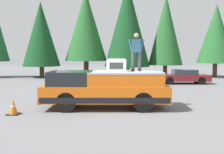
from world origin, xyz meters
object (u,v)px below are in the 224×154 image
at_px(parked_car_white, 118,76).
at_px(traffic_cone, 13,107).
at_px(parked_car_maroon, 183,77).
at_px(pickup_truck, 105,89).
at_px(person_on_truck_bed, 136,51).
at_px(compressor_unit, 116,65).

distance_m(parked_car_white, traffic_cone, 12.69).
bearing_deg(parked_car_white, parked_car_maroon, -99.67).
xyz_separation_m(parked_car_white, traffic_cone, (-11.88, 4.45, -0.29)).
height_order(pickup_truck, parked_car_white, pickup_truck).
relative_size(pickup_truck, person_on_truck_bed, 3.28).
height_order(pickup_truck, traffic_cone, pickup_truck).
distance_m(pickup_truck, traffic_cone, 3.91).
bearing_deg(pickup_truck, compressor_unit, -99.20).
bearing_deg(parked_car_maroon, traffic_cone, 138.22).
xyz_separation_m(pickup_truck, parked_car_white, (10.60, -0.80, -0.29)).
height_order(compressor_unit, parked_car_maroon, compressor_unit).
bearing_deg(traffic_cone, parked_car_maroon, -41.78).
xyz_separation_m(pickup_truck, compressor_unit, (-0.08, -0.48, 1.05)).
distance_m(compressor_unit, parked_car_maroon, 11.38).
xyz_separation_m(parked_car_maroon, parked_car_white, (0.91, 5.35, 0.00)).
relative_size(person_on_truck_bed, parked_car_maroon, 0.41).
height_order(person_on_truck_bed, parked_car_maroon, person_on_truck_bed).
bearing_deg(parked_car_maroon, person_on_truck_bed, 153.39).
height_order(parked_car_maroon, traffic_cone, parked_car_maroon).
height_order(pickup_truck, person_on_truck_bed, person_on_truck_bed).
distance_m(pickup_truck, parked_car_white, 10.64).
bearing_deg(compressor_unit, pickup_truck, 80.80).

